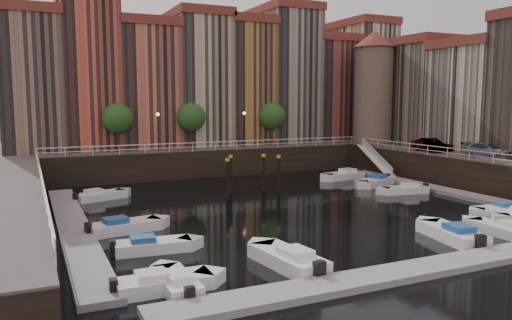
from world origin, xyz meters
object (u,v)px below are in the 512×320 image
mooring_pilings (250,175)px  car_c (487,151)px  gangway (376,159)px  car_a (432,145)px  boat_left_1 (151,246)px  boat_left_2 (123,227)px  car_b (431,146)px  boat_left_0 (162,283)px  corner_tower (373,86)px

mooring_pilings → car_c: size_ratio=1.22×
gangway → mooring_pilings: (-17.38, -4.12, -0.27)m
car_a → boat_left_1: bearing=-174.5°
boat_left_1 → gangway: bearing=37.1°
boat_left_2 → car_b: bearing=3.5°
boat_left_0 → boat_left_2: (0.20, 10.93, 0.02)m
mooring_pilings → car_b: (20.34, -1.23, 2.04)m
boat_left_0 → boat_left_1: size_ratio=1.00×
boat_left_0 → boat_left_1: boat_left_0 is taller
boat_left_1 → car_c: size_ratio=1.00×
car_a → car_b: size_ratio=1.05×
corner_tower → boat_left_1: (-32.61, -22.51, -9.85)m
mooring_pilings → boat_left_2: mooring_pilings is taller
car_a → boat_left_2: bearing=177.4°
corner_tower → car_b: corner_tower is taller
boat_left_0 → car_b: car_b is taller
boat_left_1 → car_c: car_c is taller
boat_left_1 → car_b: car_b is taller
boat_left_0 → car_b: size_ratio=1.08×
gangway → boat_left_0: size_ratio=1.83×
boat_left_1 → car_c: 34.47m
gangway → boat_left_1: gangway is taller
mooring_pilings → car_c: bearing=-19.3°
corner_tower → car_b: size_ratio=3.29×
corner_tower → car_b: 11.80m
boat_left_0 → boat_left_1: bearing=82.8°
mooring_pilings → boat_left_1: size_ratio=1.22×
boat_left_0 → mooring_pilings: bearing=57.5°
mooring_pilings → boat_left_0: (-13.21, -19.88, -1.30)m
gangway → corner_tower: bearing=57.2°
boat_left_0 → car_c: (34.59, 12.39, 3.31)m
boat_left_1 → boat_left_2: size_ratio=0.92×
corner_tower → gangway: corner_tower is taller
gangway → boat_left_2: size_ratio=1.68×
car_a → car_c: car_a is taller
car_b → car_c: size_ratio=0.92×
boat_left_1 → boat_left_2: boat_left_2 is taller
mooring_pilings → boat_left_2: 15.85m
mooring_pilings → boat_left_0: size_ratio=1.22×
gangway → car_b: (2.97, -5.35, 1.77)m
boat_left_2 → car_a: 34.69m
mooring_pilings → car_b: size_ratio=1.32×
gangway → car_c: bearing=-71.0°
car_c → boat_left_2: bearing=167.0°
boat_left_2 → car_b: (33.36, 7.72, 3.32)m
corner_tower → boat_left_1: size_ratio=3.03×
boat_left_1 → car_c: (33.71, 6.40, 3.32)m
gangway → mooring_pilings: gangway is taller
car_a → corner_tower: bearing=76.3°
corner_tower → car_a: size_ratio=3.13×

